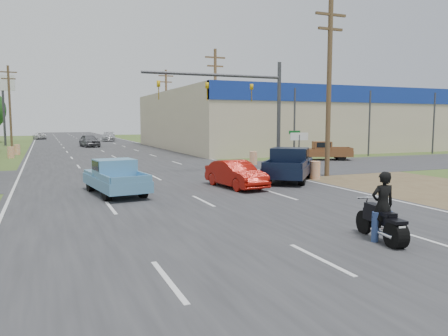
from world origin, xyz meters
name	(u,v)px	position (x,y,z in m)	size (l,w,h in m)	color
ground	(320,260)	(0.00, 0.00, 0.00)	(200.00, 200.00, 0.00)	#3E4E1F
main_road	(103,151)	(0.00, 40.00, 0.01)	(15.00, 180.00, 0.02)	#2D2D30
cross_road	(148,174)	(0.00, 18.00, 0.01)	(120.00, 10.00, 0.02)	#2D2D30
dirt_verge	(383,181)	(11.00, 10.00, 0.01)	(8.00, 18.00, 0.01)	brown
big_box_store	(347,121)	(32.00, 39.93, 3.31)	(50.00, 28.10, 6.60)	#B7A88C
utility_pole_1	(329,84)	(9.50, 13.00, 5.32)	(2.00, 0.28, 10.00)	#4C3823
utility_pole_2	(215,99)	(9.50, 31.00, 5.32)	(2.00, 0.28, 10.00)	#4C3823
utility_pole_3	(166,105)	(9.50, 49.00, 5.32)	(2.00, 0.28, 10.00)	#4C3823
utility_pole_6	(10,104)	(-9.50, 52.00, 5.32)	(2.00, 0.28, 10.00)	#4C3823
tree_3	(345,108)	(55.00, 70.00, 6.19)	(8.40, 8.40, 10.40)	#422D19
tree_5	(199,111)	(30.00, 95.00, 5.88)	(7.98, 7.98, 9.88)	#422D19
barrel_0	(315,170)	(8.00, 12.00, 0.50)	(0.56, 0.56, 1.00)	orange
barrel_1	(253,158)	(8.40, 20.50, 0.50)	(0.56, 0.56, 1.00)	orange
barrel_2	(11,152)	(-8.50, 34.00, 0.50)	(0.56, 0.56, 1.00)	orange
barrel_3	(17,150)	(-8.20, 38.00, 0.50)	(0.56, 0.56, 1.00)	orange
pole_sign_left_far	(3,91)	(-10.50, 56.00, 7.17)	(3.00, 0.35, 9.20)	#3F3F44
lane_sign	(299,143)	(8.20, 14.00, 1.90)	(1.20, 0.08, 2.52)	#3F3F44
street_name_sign	(294,147)	(8.80, 15.50, 1.61)	(0.80, 0.08, 2.61)	#3F3F44
signal_mast	(242,96)	(5.82, 17.00, 4.80)	(9.12, 0.40, 7.00)	#3F3F44
red_convertible	(236,174)	(2.67, 10.80, 0.65)	(1.37, 3.94, 1.30)	#920E06
motorcycle	(383,224)	(2.38, 0.60, 0.49)	(0.75, 2.16, 1.10)	black
rider	(383,209)	(2.39, 0.66, 0.89)	(0.65, 0.43, 1.78)	black
blue_pickup	(115,177)	(-2.98, 11.16, 0.78)	(2.37, 4.84, 1.54)	black
navy_pickup	(290,164)	(6.44, 12.10, 0.89)	(4.96, 5.43, 1.77)	black
brown_pickup	(321,151)	(15.44, 22.05, 0.78)	(4.96, 3.56, 1.54)	black
distant_car_grey	(89,141)	(-0.50, 48.90, 0.80)	(1.88, 4.67, 1.59)	#5E5E63
distant_car_silver	(108,137)	(3.99, 64.97, 0.74)	(2.06, 5.08, 1.47)	#AEAFB3
distant_car_white	(39,136)	(-6.50, 76.99, 0.59)	(1.96, 4.24, 1.18)	silver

